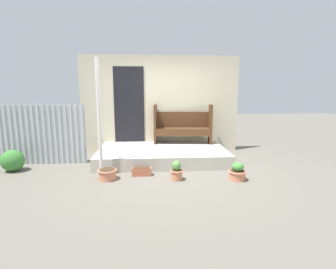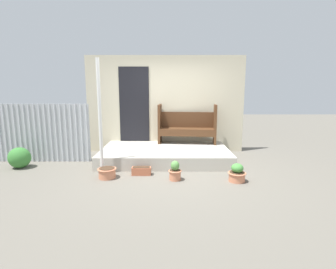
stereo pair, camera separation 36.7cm
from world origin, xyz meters
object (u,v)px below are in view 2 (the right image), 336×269
shrub_by_fence (18,158)px  flower_pot_middle (174,172)px  support_post (99,118)px  flower_pot_right (236,174)px  planter_box_rect (140,171)px  bench (186,125)px  flower_pot_left (106,173)px

shrub_by_fence → flower_pot_middle: bearing=-12.8°
support_post → flower_pot_middle: bearing=-14.1°
flower_pot_right → planter_box_rect: 1.89m
bench → flower_pot_left: size_ratio=4.15×
bench → shrub_by_fence: bearing=-156.3°
flower_pot_middle → shrub_by_fence: bearing=167.2°
flower_pot_left → planter_box_rect: flower_pot_left is taller
planter_box_rect → shrub_by_fence: 2.78m
flower_pot_left → flower_pot_right: (2.51, -0.19, 0.04)m
shrub_by_fence → bench: bearing=18.5°
planter_box_rect → bench: bearing=58.9°
support_post → planter_box_rect: 1.35m
flower_pot_middle → planter_box_rect: (-0.68, 0.31, -0.08)m
flower_pot_middle → flower_pot_right: (1.17, -0.08, -0.01)m
planter_box_rect → shrub_by_fence: (-2.74, 0.47, 0.15)m
support_post → shrub_by_fence: (-1.93, 0.40, -0.93)m
bench → shrub_by_fence: bench is taller
bench → flower_pot_middle: size_ratio=4.05×
flower_pot_left → bench: bearing=48.6°
bench → flower_pot_right: (0.80, -2.12, -0.64)m
planter_box_rect → flower_pot_right: bearing=-11.8°
flower_pot_right → planter_box_rect: bearing=168.2°
flower_pot_left → planter_box_rect: size_ratio=0.96×
support_post → flower_pot_middle: support_post is taller
flower_pot_middle → flower_pot_right: 1.18m
flower_pot_right → planter_box_rect: (-1.85, 0.39, -0.07)m
bench → flower_pot_left: 2.66m
support_post → shrub_by_fence: bearing=168.2°
flower_pot_left → shrub_by_fence: shrub_by_fence is taller
bench → flower_pot_left: bench is taller
flower_pot_middle → shrub_by_fence: shrub_by_fence is taller
flower_pot_left → planter_box_rect: (0.66, 0.20, -0.03)m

